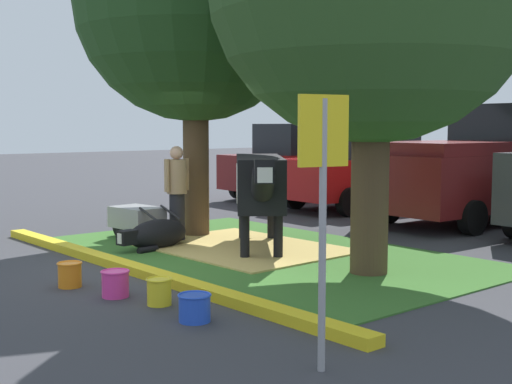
% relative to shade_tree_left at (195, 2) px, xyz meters
% --- Properties ---
extents(ground_plane, '(80.00, 80.00, 0.00)m').
position_rel_shade_tree_left_xyz_m(ground_plane, '(1.92, -1.88, -4.09)').
color(ground_plane, '#38383D').
extents(grass_island, '(7.02, 4.19, 0.02)m').
position_rel_shade_tree_left_xyz_m(grass_island, '(2.02, -0.19, -4.08)').
color(grass_island, '#386B28').
rests_on(grass_island, ground).
extents(curb_yellow, '(8.22, 0.24, 0.12)m').
position_rel_shade_tree_left_xyz_m(curb_yellow, '(2.02, -2.43, -4.03)').
color(curb_yellow, yellow).
rests_on(curb_yellow, ground).
extents(hay_bedding, '(3.26, 2.49, 0.04)m').
position_rel_shade_tree_left_xyz_m(hay_bedding, '(1.50, -0.19, -4.07)').
color(hay_bedding, tan).
rests_on(hay_bedding, ground).
extents(shade_tree_left, '(4.17, 4.17, 6.20)m').
position_rel_shade_tree_left_xyz_m(shade_tree_left, '(0.00, 0.00, 0.00)').
color(shade_tree_left, '#4C3823').
rests_on(shade_tree_left, ground).
extents(cow_holstein, '(2.68, 2.25, 1.52)m').
position_rel_shade_tree_left_xyz_m(cow_holstein, '(1.78, -0.05, -3.02)').
color(cow_holstein, black).
rests_on(cow_holstein, ground).
extents(calf_lying, '(0.60, 1.32, 0.48)m').
position_rel_shade_tree_left_xyz_m(calf_lying, '(0.64, -1.24, -3.85)').
color(calf_lying, black).
rests_on(calf_lying, ground).
extents(person_handler, '(0.34, 0.53, 1.63)m').
position_rel_shade_tree_left_xyz_m(person_handler, '(0.28, -0.60, -3.22)').
color(person_handler, black).
rests_on(person_handler, ground).
extents(wheelbarrow, '(1.61, 0.68, 0.63)m').
position_rel_shade_tree_left_xyz_m(wheelbarrow, '(-0.35, -1.02, -3.71)').
color(wheelbarrow, gray).
rests_on(wheelbarrow, ground).
extents(parking_sign, '(0.15, 0.44, 2.21)m').
position_rel_shade_tree_left_xyz_m(parking_sign, '(6.17, -3.18, -2.54)').
color(parking_sign, '#99999E').
rests_on(parking_sign, ground).
extents(bucket_orange, '(0.31, 0.31, 0.31)m').
position_rel_shade_tree_left_xyz_m(bucket_orange, '(2.15, -3.43, -3.93)').
color(bucket_orange, orange).
rests_on(bucket_orange, ground).
extents(bucket_pink, '(0.33, 0.33, 0.31)m').
position_rel_shade_tree_left_xyz_m(bucket_pink, '(2.95, -3.25, -3.93)').
color(bucket_pink, '#EA3893').
rests_on(bucket_pink, ground).
extents(bucket_yellow, '(0.29, 0.29, 0.30)m').
position_rel_shade_tree_left_xyz_m(bucket_yellow, '(3.58, -3.06, -3.94)').
color(bucket_yellow, yellow).
rests_on(bucket_yellow, ground).
extents(bucket_blue, '(0.34, 0.34, 0.28)m').
position_rel_shade_tree_left_xyz_m(bucket_blue, '(4.36, -3.14, -3.95)').
color(bucket_blue, blue).
rests_on(bucket_blue, ground).
extents(sedan_blue, '(2.17, 4.47, 2.02)m').
position_rel_shade_tree_left_xyz_m(sedan_blue, '(-3.40, 5.94, -3.11)').
color(sedan_blue, maroon).
rests_on(sedan_blue, ground).
extents(sedan_red, '(2.17, 4.47, 2.02)m').
position_rel_shade_tree_left_xyz_m(sedan_red, '(-0.88, 5.55, -3.11)').
color(sedan_red, red).
rests_on(sedan_red, ground).
extents(pickup_truck_maroon, '(2.40, 5.48, 2.42)m').
position_rel_shade_tree_left_xyz_m(pickup_truck_maroon, '(2.20, 5.76, -2.98)').
color(pickup_truck_maroon, maroon).
rests_on(pickup_truck_maroon, ground).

